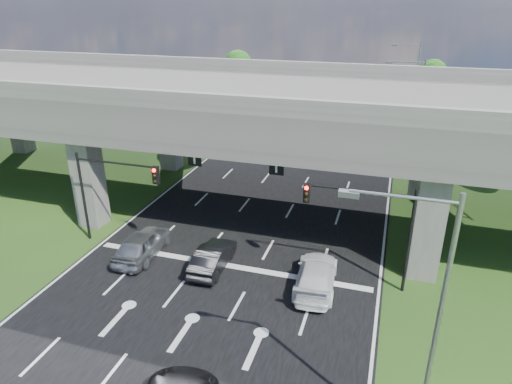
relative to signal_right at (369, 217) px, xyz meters
The scene contains 18 objects.
ground 9.71m from the signal_right, 153.26° to the right, with size 160.00×160.00×0.00m, color #214014.
road 10.74m from the signal_right, 142.25° to the left, with size 18.00×120.00×0.03m, color black.
overpass 11.84m from the signal_right, 134.16° to the left, with size 80.00×15.00×10.00m.
warehouse 45.97m from the signal_right, 137.44° to the left, with size 20.00×10.00×4.00m, color #9E9E99.
signal_right is the anchor object (origin of this frame).
signal_left 15.65m from the signal_right, behind, with size 5.76×0.54×6.00m.
streetlight_near 10.33m from the signal_right, 77.12° to the right, with size 3.38×0.25×10.00m.
streetlight_far 20.25m from the signal_right, 83.53° to the left, with size 3.38×0.25×10.00m.
streetlight_beyond 36.17m from the signal_right, 86.39° to the left, with size 3.38×0.25×10.00m.
tree_left_near 31.01m from the signal_right, 134.63° to the left, with size 4.50×4.50×7.80m.
tree_left_mid 38.96m from the signal_right, 129.50° to the left, with size 3.91×3.90×6.76m.
tree_left_far 43.37m from the signal_right, 118.63° to the left, with size 4.80×4.80×8.32m.
tree_right_near 24.62m from the signal_right, 77.76° to the left, with size 4.20×4.20×7.28m.
tree_right_mid 33.10m from the signal_right, 75.62° to the left, with size 3.91×3.90×6.76m.
tree_right_far 40.29m from the signal_right, 83.99° to the left, with size 4.50×4.50×7.80m.
car_silver 13.67m from the signal_right, behind, with size 1.99×4.94×1.68m, color #AAACB2.
car_dark 9.26m from the signal_right, behind, with size 1.56×4.48×1.47m, color black.
car_white 4.31m from the signal_right, 156.08° to the right, with size 2.13×5.25×1.52m, color white.
Camera 1 is at (8.49, -18.30, 14.82)m, focal length 32.00 mm.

